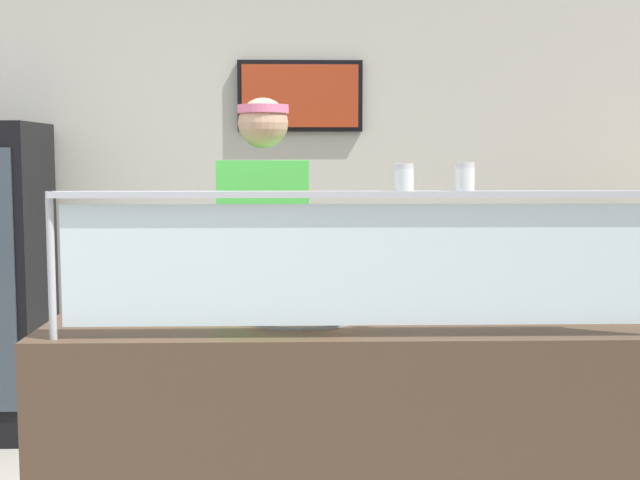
{
  "coord_description": "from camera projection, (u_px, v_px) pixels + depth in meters",
  "views": [
    {
      "loc": [
        0.86,
        -2.61,
        1.52
      ],
      "look_at": [
        0.94,
        0.4,
        1.23
      ],
      "focal_mm": 48.56,
      "sensor_mm": 36.0,
      "label": 1
    }
  ],
  "objects": [
    {
      "name": "shop_rear_unit",
      "position": [
        328.0,
        183.0,
        5.14
      ],
      "size": [
        6.5,
        0.13,
        2.7
      ],
      "color": "beige",
      "rests_on": "ground"
    },
    {
      "name": "serving_counter",
      "position": [
        351.0,
        451.0,
        3.07
      ],
      "size": [
        2.1,
        0.73,
        0.95
      ],
      "primitive_type": "cube",
      "color": "#4C3828",
      "rests_on": "ground"
    },
    {
      "name": "sneeze_guard",
      "position": [
        358.0,
        246.0,
        2.69
      ],
      "size": [
        1.92,
        0.06,
        0.46
      ],
      "color": "#B2B5BC",
      "rests_on": "serving_counter"
    },
    {
      "name": "pizza_tray",
      "position": [
        300.0,
        314.0,
        3.03
      ],
      "size": [
        0.42,
        0.42,
        0.04
      ],
      "color": "#9EA0A8",
      "rests_on": "serving_counter"
    },
    {
      "name": "pizza_server",
      "position": [
        301.0,
        309.0,
        3.01
      ],
      "size": [
        0.13,
        0.29,
        0.01
      ],
      "primitive_type": "cube",
      "rotation": [
        0.0,
        0.0,
        -0.19
      ],
      "color": "#ADAFB7",
      "rests_on": "pizza_tray"
    },
    {
      "name": "parmesan_shaker",
      "position": [
        404.0,
        179.0,
        2.67
      ],
      "size": [
        0.06,
        0.06,
        0.08
      ],
      "color": "white",
      "rests_on": "sneeze_guard"
    },
    {
      "name": "pepper_flake_shaker",
      "position": [
        465.0,
        179.0,
        2.68
      ],
      "size": [
        0.06,
        0.06,
        0.09
      ],
      "color": "white",
      "rests_on": "sneeze_guard"
    },
    {
      "name": "worker_figure",
      "position": [
        265.0,
        277.0,
        3.66
      ],
      "size": [
        0.41,
        0.5,
        1.76
      ],
      "color": "#23232D",
      "rests_on": "ground"
    }
  ]
}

